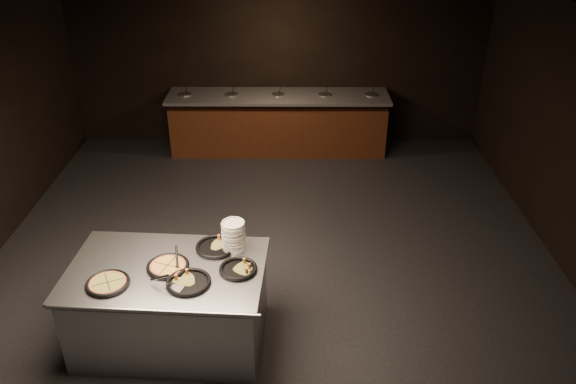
% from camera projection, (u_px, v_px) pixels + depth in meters
% --- Properties ---
extents(room, '(7.02, 8.02, 2.92)m').
position_uv_depth(room, '(271.00, 167.00, 5.99)').
color(room, black).
rests_on(room, ground).
extents(salad_bar, '(3.70, 0.83, 1.18)m').
position_uv_depth(salad_bar, '(278.00, 127.00, 9.60)').
color(salad_bar, '#502F12').
rests_on(salad_bar, ground).
extents(serving_counter, '(1.94, 1.31, 0.90)m').
position_uv_depth(serving_counter, '(171.00, 306.00, 5.56)').
color(serving_counter, silver).
rests_on(serving_counter, ground).
extents(plate_stack, '(0.23, 0.23, 0.31)m').
position_uv_depth(plate_stack, '(234.00, 236.00, 5.54)').
color(plate_stack, silver).
rests_on(plate_stack, serving_counter).
extents(pan_veggie_whole, '(0.40, 0.40, 0.04)m').
position_uv_depth(pan_veggie_whole, '(108.00, 283.00, 5.11)').
color(pan_veggie_whole, black).
rests_on(pan_veggie_whole, serving_counter).
extents(pan_cheese_whole, '(0.41, 0.41, 0.04)m').
position_uv_depth(pan_cheese_whole, '(168.00, 266.00, 5.33)').
color(pan_cheese_whole, black).
rests_on(pan_cheese_whole, serving_counter).
extents(pan_cheese_slices_a, '(0.41, 0.41, 0.04)m').
position_uv_depth(pan_cheese_slices_a, '(216.00, 247.00, 5.62)').
color(pan_cheese_slices_a, black).
rests_on(pan_cheese_slices_a, serving_counter).
extents(pan_cheese_slices_b, '(0.41, 0.41, 0.04)m').
position_uv_depth(pan_cheese_slices_b, '(189.00, 282.00, 5.12)').
color(pan_cheese_slices_b, black).
rests_on(pan_cheese_slices_b, serving_counter).
extents(pan_veggie_slices, '(0.36, 0.36, 0.04)m').
position_uv_depth(pan_veggie_slices, '(238.00, 269.00, 5.30)').
color(pan_veggie_slices, black).
rests_on(pan_veggie_slices, serving_counter).
extents(server_left, '(0.14, 0.33, 0.16)m').
position_uv_depth(server_left, '(176.00, 255.00, 5.39)').
color(server_left, silver).
rests_on(server_left, serving_counter).
extents(server_right, '(0.32, 0.16, 0.16)m').
position_uv_depth(server_right, '(164.00, 281.00, 5.04)').
color(server_right, silver).
rests_on(server_right, serving_counter).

